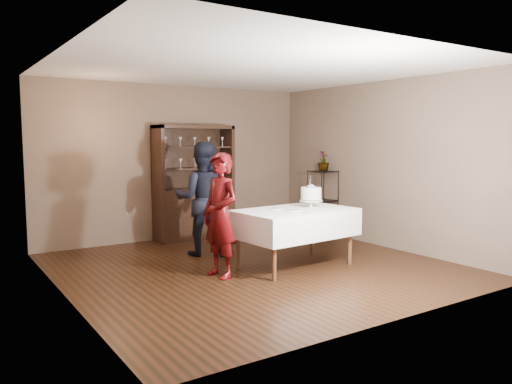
% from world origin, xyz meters
% --- Properties ---
extents(floor, '(5.00, 5.00, 0.00)m').
position_xyz_m(floor, '(0.00, 0.00, 0.00)').
color(floor, black).
rests_on(floor, ground).
extents(ceiling, '(5.00, 5.00, 0.00)m').
position_xyz_m(ceiling, '(0.00, 0.00, 2.70)').
color(ceiling, white).
rests_on(ceiling, back_wall).
extents(back_wall, '(5.00, 0.02, 2.70)m').
position_xyz_m(back_wall, '(0.00, 2.50, 1.35)').
color(back_wall, brown).
rests_on(back_wall, floor).
extents(wall_left, '(0.02, 5.00, 2.70)m').
position_xyz_m(wall_left, '(-2.50, 0.00, 1.35)').
color(wall_left, brown).
rests_on(wall_left, floor).
extents(wall_right, '(0.02, 5.00, 2.70)m').
position_xyz_m(wall_right, '(2.50, 0.00, 1.35)').
color(wall_right, brown).
rests_on(wall_right, floor).
extents(china_hutch, '(1.40, 0.48, 2.00)m').
position_xyz_m(china_hutch, '(0.20, 2.25, 0.66)').
color(china_hutch, black).
rests_on(china_hutch, floor).
extents(plant_etagere, '(0.42, 0.42, 1.20)m').
position_xyz_m(plant_etagere, '(2.28, 1.20, 0.65)').
color(plant_etagere, black).
rests_on(plant_etagere, floor).
extents(cake_table, '(1.67, 1.10, 0.80)m').
position_xyz_m(cake_table, '(0.47, -0.32, 0.61)').
color(cake_table, white).
rests_on(cake_table, floor).
extents(woman, '(0.47, 0.64, 1.59)m').
position_xyz_m(woman, '(-0.64, -0.19, 0.80)').
color(woman, '#340406').
rests_on(woman, floor).
extents(man, '(1.05, 0.98, 1.72)m').
position_xyz_m(man, '(-0.26, 1.04, 0.86)').
color(man, black).
rests_on(man, floor).
extents(cake, '(0.37, 0.37, 0.44)m').
position_xyz_m(cake, '(0.78, -0.28, 0.98)').
color(cake, silver).
rests_on(cake, cake_table).
extents(plate_near, '(0.22, 0.22, 0.01)m').
position_xyz_m(plate_near, '(0.38, -0.41, 0.81)').
color(plate_near, silver).
rests_on(plate_near, cake_table).
extents(plate_far, '(0.21, 0.21, 0.01)m').
position_xyz_m(plate_far, '(0.24, -0.17, 0.81)').
color(plate_far, silver).
rests_on(plate_far, cake_table).
extents(potted_plant, '(0.25, 0.25, 0.36)m').
position_xyz_m(potted_plant, '(2.32, 1.23, 1.37)').
color(potted_plant, '#4B6C33').
rests_on(potted_plant, plant_etagere).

